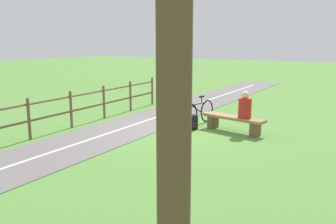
{
  "coord_description": "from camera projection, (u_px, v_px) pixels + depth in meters",
  "views": [
    {
      "loc": [
        -5.75,
        9.21,
        2.66
      ],
      "look_at": [
        -1.1,
        1.94,
        0.96
      ],
      "focal_mm": 38.66,
      "sensor_mm": 36.0,
      "label": 1
    }
  ],
  "objects": [
    {
      "name": "paved_path",
      "position": [
        41.0,
        156.0,
        8.45
      ],
      "size": [
        3.44,
        36.05,
        0.02
      ],
      "primitive_type": "cube",
      "rotation": [
        0.0,
        0.0,
        0.03
      ],
      "color": "#66605E",
      "rests_on": "ground_plane"
    },
    {
      "name": "backpack",
      "position": [
        191.0,
        122.0,
        11.01
      ],
      "size": [
        0.41,
        0.43,
        0.44
      ],
      "rotation": [
        0.0,
        0.0,
        0.94
      ],
      "color": "black",
      "rests_on": "ground_plane"
    },
    {
      "name": "fence_roadside",
      "position": [
        3.0,
        121.0,
        9.09
      ],
      "size": [
        0.92,
        14.36,
        1.15
      ],
      "rotation": [
        0.0,
        0.0,
        1.63
      ],
      "color": "brown",
      "rests_on": "ground_plane"
    },
    {
      "name": "bicycle",
      "position": [
        199.0,
        113.0,
        11.65
      ],
      "size": [
        0.19,
        1.7,
        0.92
      ],
      "rotation": [
        0.0,
        0.0,
        1.48
      ],
      "color": "black",
      "rests_on": "ground_plane"
    },
    {
      "name": "ground_plane",
      "position": [
        172.0,
        128.0,
        11.17
      ],
      "size": [
        80.0,
        80.0,
        0.0
      ],
      "primitive_type": "plane",
      "color": "#548438"
    },
    {
      "name": "path_centre_line",
      "position": [
        41.0,
        156.0,
        8.45
      ],
      "size": [
        1.19,
        31.98,
        0.0
      ],
      "primitive_type": "cube",
      "rotation": [
        0.0,
        0.0,
        0.03
      ],
      "color": "silver",
      "rests_on": "paved_path"
    },
    {
      "name": "tree_far_right",
      "position": [
        176.0,
        68.0,
        2.3
      ],
      "size": [
        1.53,
        1.52,
        5.4
      ],
      "color": "brown",
      "rests_on": "ground_plane"
    },
    {
      "name": "person_seated",
      "position": [
        245.0,
        107.0,
        10.34
      ],
      "size": [
        0.44,
        0.44,
        0.78
      ],
      "rotation": [
        0.0,
        0.0,
        -0.18
      ],
      "color": "#B2231E",
      "rests_on": "bench"
    },
    {
      "name": "bench",
      "position": [
        233.0,
        121.0,
        10.67
      ],
      "size": [
        2.0,
        0.78,
        0.47
      ],
      "rotation": [
        0.0,
        0.0,
        -0.18
      ],
      "color": "#937047",
      "rests_on": "ground_plane"
    }
  ]
}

